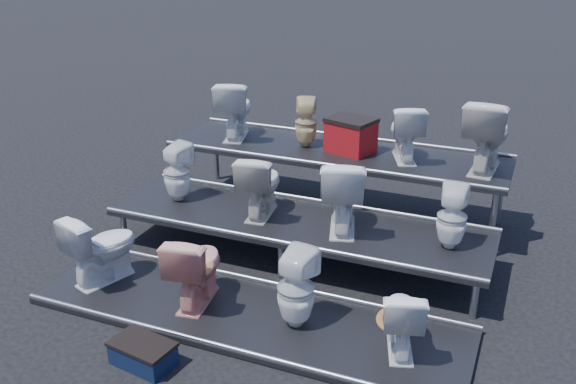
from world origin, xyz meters
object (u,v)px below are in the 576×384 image
at_px(toilet_5, 260,184).
at_px(toilet_9, 306,123).
at_px(toilet_1, 196,267).
at_px(toilet_11, 487,134).
at_px(toilet_7, 452,217).
at_px(toilet_10, 405,132).
at_px(red_crate, 351,137).
at_px(toilet_2, 296,288).
at_px(toilet_4, 177,172).
at_px(step_stool, 143,355).
at_px(toilet_8, 235,109).
at_px(toilet_3, 401,317).
at_px(toilet_6, 343,193).
at_px(toilet_0, 102,247).

bearing_deg(toilet_5, toilet_9, -99.42).
xyz_separation_m(toilet_1, toilet_11, (2.31, 2.60, 0.84)).
height_order(toilet_7, toilet_9, toilet_9).
height_order(toilet_10, red_crate, toilet_10).
height_order(toilet_2, toilet_4, toilet_4).
xyz_separation_m(toilet_1, toilet_5, (0.09, 1.30, 0.39)).
height_order(toilet_2, toilet_5, toilet_5).
distance_m(toilet_10, step_stool, 3.97).
height_order(toilet_4, red_crate, red_crate).
bearing_deg(toilet_4, toilet_8, -79.29).
bearing_deg(toilet_1, toilet_11, -140.08).
bearing_deg(toilet_9, red_crate, 161.18).
bearing_deg(toilet_1, toilet_7, -157.63).
relative_size(toilet_5, toilet_7, 1.09).
bearing_deg(toilet_3, toilet_6, -70.66).
bearing_deg(toilet_10, toilet_2, 60.42).
bearing_deg(toilet_10, toilet_3, 81.41).
distance_m(toilet_9, red_crate, 0.60).
height_order(toilet_0, toilet_4, toilet_4).
bearing_deg(toilet_2, toilet_1, 8.53).
height_order(toilet_3, toilet_7, toilet_7).
xyz_separation_m(toilet_10, red_crate, (-0.67, 0.01, -0.15)).
xyz_separation_m(toilet_5, toilet_11, (2.22, 1.30, 0.46)).
relative_size(toilet_5, toilet_10, 1.06).
distance_m(toilet_10, toilet_11, 0.93).
bearing_deg(red_crate, toilet_4, -125.10).
bearing_deg(toilet_3, toilet_0, -17.08).
height_order(toilet_1, toilet_8, toilet_8).
bearing_deg(toilet_2, toilet_8, -45.28).
bearing_deg(toilet_7, toilet_11, -98.55).
relative_size(toilet_5, step_stool, 1.39).
relative_size(toilet_11, red_crate, 1.60).
bearing_deg(step_stool, toilet_6, 74.30).
bearing_deg(toilet_3, toilet_10, -93.72).
height_order(toilet_1, step_stool, toilet_1).
height_order(toilet_6, toilet_8, toilet_8).
distance_m(toilet_5, red_crate, 1.47).
relative_size(toilet_0, toilet_9, 1.21).
distance_m(toilet_2, toilet_5, 1.65).
xyz_separation_m(toilet_8, step_stool, (0.89, -3.56, -1.15)).
distance_m(toilet_5, step_stool, 2.38).
bearing_deg(toilet_0, toilet_9, -96.41).
relative_size(toilet_7, toilet_9, 1.07).
xyz_separation_m(toilet_7, toilet_9, (-2.05, 1.30, 0.38)).
bearing_deg(toilet_8, toilet_11, 164.36).
bearing_deg(toilet_8, toilet_9, 164.36).
bearing_deg(toilet_5, toilet_8, -61.38).
height_order(toilet_2, red_crate, red_crate).
xyz_separation_m(toilet_8, toilet_11, (3.18, 0.00, 0.04)).
height_order(toilet_7, red_crate, red_crate).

